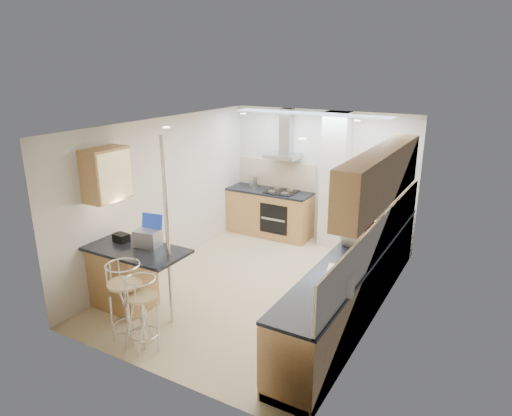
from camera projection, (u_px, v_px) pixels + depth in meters
The scene contains 16 objects.
ground at pixel (260, 287), 7.08m from camera, with size 4.80×4.80×0.00m, color beige.
room_shell at pixel (291, 188), 6.77m from camera, with size 3.64×4.84×2.51m.
right_counter at pixel (355, 282), 6.24m from camera, with size 0.63×4.40×0.92m.
back_counter at pixel (269, 212), 9.13m from camera, with size 1.70×0.63×0.92m.
peninsula at pixel (137, 279), 6.27m from camera, with size 1.47×0.72×0.94m.
microwave at pixel (363, 235), 6.28m from camera, with size 0.50×0.34×0.27m, color white.
laptop at pixel (148, 238), 6.17m from camera, with size 0.33×0.25×0.23m, color #95969C.
bag at pixel (121, 238), 6.34m from camera, with size 0.21×0.15×0.11m, color black.
bar_stool_near at pixel (127, 304), 5.52m from camera, with size 0.44×0.44×1.07m, color tan, non-canonical shape.
bar_stool_end at pixel (143, 314), 5.39m from camera, with size 0.39×0.39×0.96m, color tan, non-canonical shape.
jar_a at pixel (365, 229), 6.63m from camera, with size 0.12×0.12×0.18m, color white.
jar_b at pixel (373, 225), 6.85m from camera, with size 0.11×0.11×0.14m, color white.
jar_c at pixel (365, 247), 5.99m from camera, with size 0.14×0.14×0.18m, color #B3AE8F.
jar_d at pixel (331, 286), 4.98m from camera, with size 0.10×0.10×0.15m, color white.
bread_bin at pixel (341, 280), 5.03m from camera, with size 0.31×0.40×0.21m, color white.
kettle at pixel (253, 181), 9.23m from camera, with size 0.16×0.16×0.21m, color #ABAEB0.
Camera 1 is at (3.10, -5.57, 3.32)m, focal length 32.00 mm.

